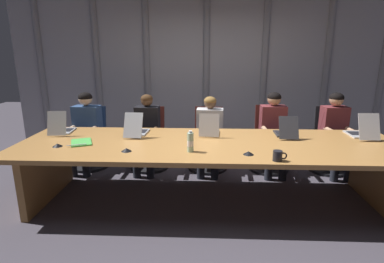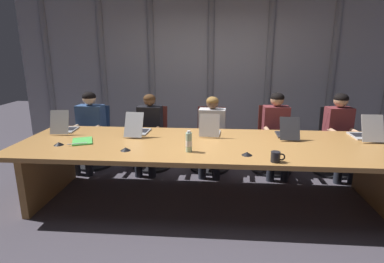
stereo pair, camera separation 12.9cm
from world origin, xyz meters
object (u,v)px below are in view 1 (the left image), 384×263
at_px(office_chair_center, 208,146).
at_px(conference_mic_middle, 249,153).
at_px(laptop_left_mid, 137,130).
at_px(person_left_end, 85,127).
at_px(office_chair_left_mid, 149,145).
at_px(office_chair_right_end, 329,147).
at_px(conference_mic_left_side, 57,145).
at_px(person_left_mid, 146,129).
at_px(laptop_right_end, 361,132).
at_px(person_right_mid, 274,128).
at_px(laptop_left_end, 62,129).
at_px(laptop_center, 209,130).
at_px(office_chair_left_end, 90,144).
at_px(spiral_notepad, 81,142).
at_px(laptop_right_mid, 285,132).
at_px(person_right_end, 336,129).
at_px(coffee_mug_near, 278,156).
at_px(person_center, 209,130).
at_px(office_chair_right_mid, 269,146).
at_px(conference_mic_right_side, 126,150).
at_px(water_bottle_primary, 190,142).

height_order(office_chair_center, conference_mic_middle, office_chair_center).
distance_m(laptop_left_mid, person_left_end, 1.15).
relative_size(office_chair_left_mid, conference_mic_middle, 8.46).
height_order(office_chair_right_end, conference_mic_left_side, office_chair_right_end).
bearing_deg(person_left_mid, laptop_right_end, 79.15).
relative_size(laptop_right_end, person_right_mid, 0.39).
relative_size(laptop_left_end, person_right_mid, 0.37).
relative_size(laptop_left_mid, person_left_end, 0.41).
relative_size(laptop_center, office_chair_left_end, 0.40).
xyz_separation_m(laptop_left_mid, spiral_notepad, (-0.57, -0.40, -0.05)).
bearing_deg(conference_mic_middle, office_chair_left_end, 145.86).
height_order(laptop_right_mid, laptop_right_end, laptop_right_end).
height_order(person_right_end, coffee_mug_near, person_right_end).
bearing_deg(laptop_right_mid, laptop_left_end, 91.55).
bearing_deg(laptop_center, laptop_left_mid, 95.41).
relative_size(person_right_mid, spiral_notepad, 3.28).
distance_m(laptop_left_mid, office_chair_right_end, 2.91).
bearing_deg(person_right_end, office_chair_right_end, 174.07).
height_order(laptop_right_end, person_center, person_center).
bearing_deg(laptop_right_end, person_center, 71.53).
height_order(office_chair_right_mid, conference_mic_left_side, office_chair_right_mid).
relative_size(person_left_mid, person_center, 1.02).
bearing_deg(laptop_center, person_left_mid, 60.06).
xyz_separation_m(office_chair_left_end, coffee_mug_near, (2.52, -1.70, 0.45)).
relative_size(person_right_mid, conference_mic_middle, 10.89).
distance_m(person_left_mid, coffee_mug_near, 2.21).
xyz_separation_m(person_left_end, person_right_mid, (2.80, -0.00, 0.00)).
height_order(laptop_left_end, laptop_left_mid, laptop_left_end).
bearing_deg(laptop_right_end, laptop_center, 90.01).
distance_m(laptop_right_end, conference_mic_right_side, 2.85).
relative_size(person_left_mid, conference_mic_right_side, 10.49).
height_order(person_left_mid, person_right_mid, person_right_mid).
bearing_deg(spiral_notepad, laptop_left_mid, 12.16).
bearing_deg(conference_mic_left_side, coffee_mug_near, -8.55).
bearing_deg(office_chair_right_end, laptop_right_mid, -39.70).
relative_size(person_center, coffee_mug_near, 8.17).
xyz_separation_m(person_left_end, person_right_end, (3.69, -0.00, 0.01)).
relative_size(laptop_center, office_chair_right_end, 0.39).
bearing_deg(coffee_mug_near, conference_mic_left_side, 171.45).
relative_size(laptop_right_end, office_chair_center, 0.50).
xyz_separation_m(laptop_right_mid, office_chair_right_mid, (-0.02, 0.80, -0.44)).
xyz_separation_m(laptop_left_mid, office_chair_right_mid, (1.85, 0.81, -0.44)).
relative_size(coffee_mug_near, conference_mic_left_side, 1.26).
bearing_deg(person_left_end, person_center, 93.41).
height_order(laptop_left_mid, water_bottle_primary, laptop_left_mid).
height_order(office_chair_center, office_chair_right_end, office_chair_right_end).
bearing_deg(laptop_left_mid, conference_mic_middle, -115.97).
xyz_separation_m(office_chair_right_end, person_center, (-1.83, -0.16, 0.28)).
xyz_separation_m(person_right_end, conference_mic_middle, (-1.45, -1.38, 0.08)).
bearing_deg(conference_mic_middle, office_chair_right_mid, 70.65).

